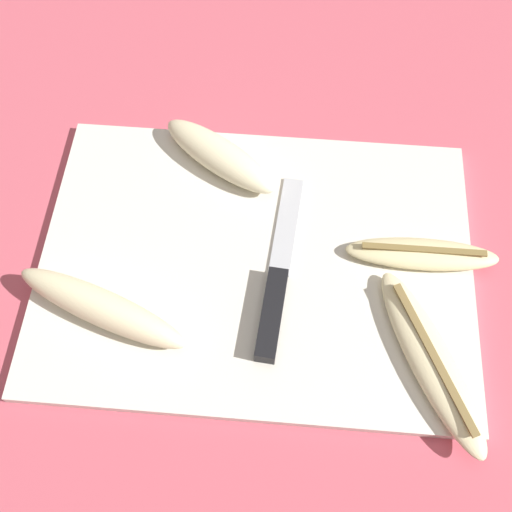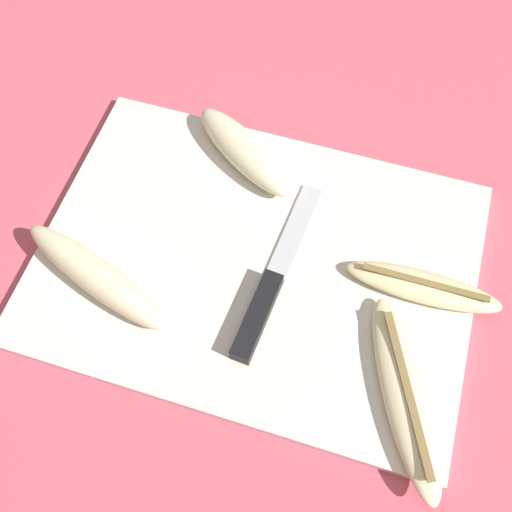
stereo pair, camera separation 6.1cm
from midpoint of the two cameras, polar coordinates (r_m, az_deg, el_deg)
name	(u,v)px [view 1 (the left image)]	position (r m, az deg, el deg)	size (l,w,h in m)	color
ground_plane	(256,265)	(0.63, -2.76, -1.18)	(4.00, 4.00, 0.00)	#C65160
cutting_board	(256,263)	(0.63, -2.78, -0.94)	(0.45, 0.33, 0.01)	silver
knife	(275,296)	(0.60, -1.14, -4.16)	(0.04, 0.21, 0.02)	black
banana_pale_long	(101,307)	(0.61, -17.36, -4.99)	(0.19, 0.10, 0.03)	beige
banana_soft_right	(422,254)	(0.63, 12.89, -0.08)	(0.16, 0.04, 0.02)	beige
banana_bright_far	(220,156)	(0.68, -6.11, 9.27)	(0.15, 0.12, 0.03)	beige
banana_cream_curved	(431,360)	(0.59, 13.47, -9.92)	(0.12, 0.19, 0.02)	beige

